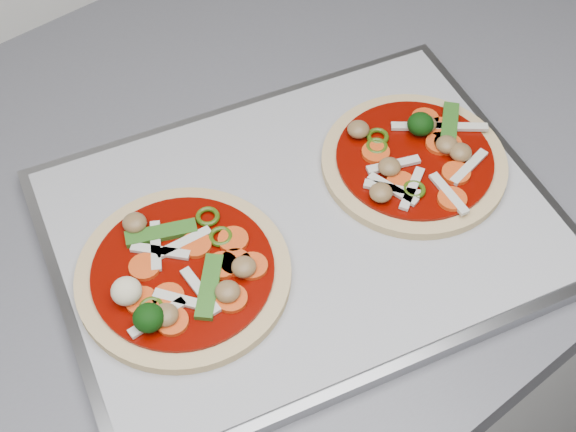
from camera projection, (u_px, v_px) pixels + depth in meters
base_cabinet at (284, 376)px, 1.12m from camera, size 3.60×0.60×0.86m
countertop at (282, 164)px, 0.76m from camera, size 3.60×0.60×0.04m
baking_tray at (303, 226)px, 0.68m from camera, size 0.48×0.40×0.01m
parchment at (303, 221)px, 0.68m from camera, size 0.46×0.38×0.00m
pizza_left at (182, 275)px, 0.63m from camera, size 0.19×0.19×0.03m
pizza_right at (415, 159)px, 0.71m from camera, size 0.23×0.23×0.03m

